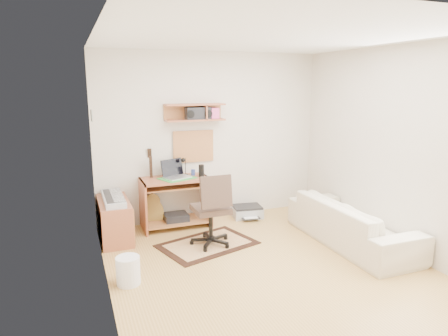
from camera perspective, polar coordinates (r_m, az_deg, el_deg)
name	(u,v)px	position (r m, az deg, el deg)	size (l,w,h in m)	color
floor	(268,267)	(4.91, 6.21, -13.85)	(3.60, 4.00, 0.01)	tan
ceiling	(273,36)	(4.45, 7.01, 18.04)	(3.60, 4.00, 0.01)	white
back_wall	(211,137)	(6.32, -1.84, 4.44)	(3.60, 0.01, 2.60)	beige
left_wall	(102,171)	(4.01, -16.95, -0.47)	(0.01, 4.00, 2.60)	beige
right_wall	(397,150)	(5.56, 23.34, 2.42)	(0.01, 4.00, 2.60)	beige
wall_shelf	(195,112)	(6.07, -4.16, 7.90)	(0.90, 0.25, 0.26)	#A65B3A
cork_board	(193,146)	(6.23, -4.36, 3.09)	(0.64, 0.03, 0.49)	tan
wall_photo	(92,116)	(5.44, -18.25, 7.07)	(0.02, 0.20, 0.15)	#4C8CBF
desk	(176,203)	(6.07, -6.88, -4.91)	(1.00, 0.55, 0.75)	#A65B3A
laptop	(177,169)	(5.93, -6.69, -0.17)	(0.36, 0.36, 0.28)	silver
speaker	(201,171)	(6.01, -3.23, -0.40)	(0.08, 0.08, 0.18)	black
desk_lamp	(185,166)	(6.12, -5.49, 0.22)	(0.09, 0.09, 0.27)	black
pencil_cup	(193,172)	(6.13, -4.41, -0.62)	(0.06, 0.06, 0.09)	#33479A
boombox	(198,114)	(6.08, -3.73, 7.72)	(0.37, 0.17, 0.19)	black
rug	(208,244)	(5.49, -2.36, -10.75)	(1.22, 0.81, 0.02)	beige
task_chair	(211,209)	(5.32, -1.90, -5.83)	(0.51, 0.51, 1.01)	#3C2C23
cabinet	(115,220)	(5.79, -15.27, -7.13)	(0.40, 0.90, 0.55)	#A65B3A
music_keyboard	(113,198)	(5.70, -15.45, -4.16)	(0.26, 0.83, 0.07)	#B2B5BA
guitar	(152,188)	(6.07, -10.12, -2.87)	(0.32, 0.20, 1.18)	olive
waste_basket	(128,271)	(4.57, -13.45, -13.97)	(0.26, 0.26, 0.31)	white
printer	(247,212)	(6.55, 3.30, -6.23)	(0.46, 0.36, 0.17)	#A5A8AA
sofa	(351,215)	(5.68, 17.64, -6.41)	(2.00, 0.58, 0.78)	beige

